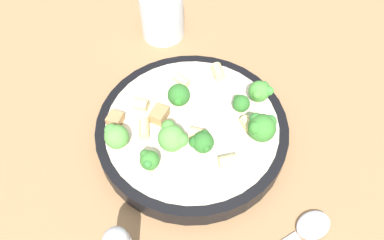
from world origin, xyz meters
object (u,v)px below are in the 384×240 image
(rigatoni_4, at_px, (200,133))
(broccoli_floret_5, at_px, (172,137))
(rigatoni_5, at_px, (218,72))
(broccoli_floret_0, at_px, (260,91))
(broccoli_floret_1, at_px, (179,95))
(broccoli_floret_7, at_px, (240,103))
(chicken_chunk_1, at_px, (159,115))
(pasta_bowl, at_px, (192,129))
(broccoli_floret_2, at_px, (149,160))
(rigatoni_1, at_px, (141,104))
(drinking_glass, at_px, (162,17))
(broccoli_floret_3, at_px, (201,142))
(spoon, at_px, (301,233))
(broccoli_floret_4, at_px, (116,136))
(rigatoni_2, at_px, (144,129))
(rigatoni_0, at_px, (182,80))
(broccoli_floret_6, at_px, (262,127))
(rigatoni_3, at_px, (228,160))
(rigatoni_6, at_px, (247,124))
(chicken_chunk_0, at_px, (115,119))

(rigatoni_4, bearing_deg, broccoli_floret_5, 10.08)
(broccoli_floret_5, bearing_deg, rigatoni_5, -135.39)
(broccoli_floret_0, relative_size, rigatoni_4, 1.78)
(broccoli_floret_1, xyz_separation_m, broccoli_floret_7, (-0.08, 0.04, -0.00))
(broccoli_floret_7, relative_size, chicken_chunk_1, 1.10)
(pasta_bowl, relative_size, broccoli_floret_1, 7.58)
(broccoli_floret_2, bearing_deg, chicken_chunk_1, -114.43)
(rigatoni_1, xyz_separation_m, rigatoni_4, (-0.07, 0.08, -0.00))
(broccoli_floret_2, xyz_separation_m, drinking_glass, (-0.10, -0.29, -0.02))
(broccoli_floret_3, xyz_separation_m, spoon, (-0.09, 0.15, -0.05))
(broccoli_floret_3, distance_m, rigatoni_4, 0.03)
(broccoli_floret_4, distance_m, rigatoni_1, 0.07)
(broccoli_floret_1, distance_m, broccoli_floret_5, 0.08)
(broccoli_floret_2, distance_m, chicken_chunk_1, 0.09)
(broccoli_floret_0, relative_size, broccoli_floret_5, 0.85)
(rigatoni_2, bearing_deg, broccoli_floret_2, 82.91)
(rigatoni_0, bearing_deg, broccoli_floret_1, 67.60)
(broccoli_floret_6, relative_size, rigatoni_3, 1.89)
(broccoli_floret_6, height_order, rigatoni_6, broccoli_floret_6)
(broccoli_floret_7, distance_m, rigatoni_0, 0.10)
(rigatoni_0, relative_size, rigatoni_4, 1.21)
(broccoli_floret_0, distance_m, spoon, 0.21)
(broccoli_floret_3, relative_size, rigatoni_3, 1.35)
(rigatoni_2, bearing_deg, rigatoni_4, 156.30)
(pasta_bowl, distance_m, broccoli_floret_2, 0.10)
(chicken_chunk_0, bearing_deg, broccoli_floret_2, 107.02)
(chicken_chunk_0, bearing_deg, spoon, 129.32)
(broccoli_floret_0, xyz_separation_m, chicken_chunk_0, (0.21, -0.03, -0.02))
(broccoli_floret_6, bearing_deg, spoon, 90.87)
(broccoli_floret_3, bearing_deg, chicken_chunk_1, -61.44)
(rigatoni_4, bearing_deg, drinking_glass, -94.62)
(broccoli_floret_2, height_order, chicken_chunk_0, broccoli_floret_2)
(rigatoni_3, distance_m, rigatoni_5, 0.16)
(rigatoni_1, relative_size, rigatoni_2, 0.72)
(broccoli_floret_3, relative_size, chicken_chunk_0, 1.56)
(rigatoni_1, relative_size, rigatoni_6, 0.96)
(pasta_bowl, height_order, broccoli_floret_5, broccoli_floret_5)
(broccoli_floret_1, xyz_separation_m, broccoli_floret_4, (0.11, 0.04, 0.00))
(broccoli_floret_5, relative_size, rigatoni_6, 2.09)
(chicken_chunk_1, bearing_deg, broccoli_floret_7, 168.44)
(broccoli_floret_0, distance_m, rigatoni_5, 0.08)
(broccoli_floret_3, xyz_separation_m, rigatoni_4, (-0.01, -0.02, -0.01))
(broccoli_floret_4, bearing_deg, broccoli_floret_6, 163.74)
(broccoli_floret_2, distance_m, rigatoni_6, 0.15)
(broccoli_floret_6, relative_size, broccoli_floret_7, 1.59)
(rigatoni_0, height_order, rigatoni_5, rigatoni_5)
(rigatoni_3, height_order, chicken_chunk_0, same)
(chicken_chunk_0, bearing_deg, rigatoni_3, 137.71)
(rigatoni_1, height_order, rigatoni_6, rigatoni_1)
(broccoli_floret_6, bearing_deg, rigatoni_6, -72.42)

